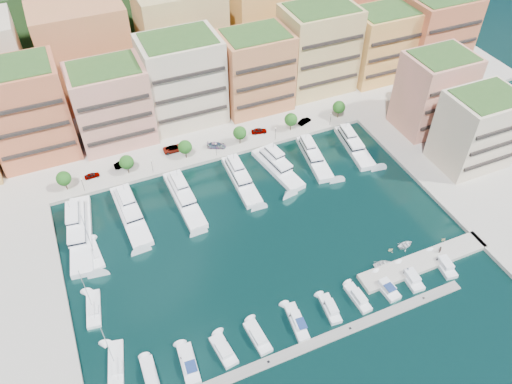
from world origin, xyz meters
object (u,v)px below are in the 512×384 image
(lamppost_3, at_px, (275,131))
(cruiser_8, at_px, (410,278))
(cruiser_5, at_px, (330,309))
(car_3, at_px, (216,145))
(tree_2, at_px, (185,147))
(car_0, at_px, (92,175))
(cruiser_7, at_px, (386,287))
(cruiser_9, at_px, (444,265))
(lamppost_0, at_px, (82,183))
(yacht_5, at_px, (313,155))
(yacht_1, at_px, (130,212))
(yacht_2, at_px, (183,196))
(tree_5, at_px, (339,107))
(yacht_0, at_px, (80,230))
(cruiser_0, at_px, (151,379))
(tree_1, at_px, (127,162))
(sailboat_1, at_px, (94,309))
(sailboat_2, at_px, (94,255))
(cruiser_6, at_px, (358,298))
(car_4, at_px, (259,131))
(tree_4, at_px, (291,120))
(person_0, at_px, (407,270))
(tender_2, at_px, (406,245))
(tender_3, at_px, (443,240))
(yacht_6, at_px, (353,144))
(tender_1, at_px, (391,250))
(cruiser_3, at_px, (258,337))
(car_1, at_px, (123,164))
(cruiser_4, at_px, (297,322))
(yacht_4, at_px, (277,166))
(cruiser_1, at_px, (189,364))
(lamppost_1, at_px, (152,164))
(lamppost_4, at_px, (331,117))
(sailboat_0, at_px, (116,366))
(car_5, at_px, (305,121))
(lamppost_2, at_px, (216,147))
(cruiser_2, at_px, (224,351))
(person_1, at_px, (440,249))
(tree_3, at_px, (240,133))
(car_2, at_px, (174,148))
(tender_0, at_px, (382,264))
(yacht_3, at_px, (240,177))

(lamppost_3, height_order, cruiser_8, lamppost_3)
(cruiser_5, distance_m, car_3, 59.16)
(tree_2, distance_m, car_0, 25.53)
(lamppost_3, xyz_separation_m, cruiser_7, (0.12, -55.80, -3.26))
(cruiser_9, bearing_deg, lamppost_0, 141.24)
(yacht_5, xyz_separation_m, car_0, (-57.78, 15.37, 0.45))
(yacht_1, height_order, yacht_2, same)
(tree_5, relative_size, yacht_0, 0.22)
(cruiser_0, height_order, car_0, car_0)
(car_3, bearing_deg, tree_1, 115.98)
(lamppost_0, height_order, car_3, lamppost_0)
(sailboat_1, bearing_deg, cruiser_5, -23.52)
(yacht_5, xyz_separation_m, cruiser_8, (0.00, -44.84, -0.66))
(sailboat_2, bearing_deg, cruiser_6, -34.97)
(tree_5, relative_size, car_4, 1.25)
(cruiser_5, distance_m, sailboat_2, 54.23)
(tree_4, xyz_separation_m, cruiser_6, (-12.83, -58.08, -4.20))
(yacht_1, xyz_separation_m, person_0, (51.48, -42.18, 0.71))
(lamppost_3, distance_m, tender_2, 48.96)
(yacht_5, distance_m, tender_3, 41.17)
(lamppost_3, height_order, car_0, lamppost_3)
(yacht_6, height_order, tender_1, yacht_6)
(cruiser_3, relative_size, car_1, 1.70)
(cruiser_4, bearing_deg, car_1, 109.36)
(cruiser_4, xyz_separation_m, cruiser_6, (14.41, 0.04, -0.02))
(yacht_4, distance_m, cruiser_3, 51.31)
(cruiser_9, bearing_deg, cruiser_1, -179.97)
(tree_4, relative_size, car_0, 1.46)
(lamppost_1, bearing_deg, sailboat_1, -121.70)
(cruiser_6, bearing_deg, yacht_1, 131.40)
(lamppost_1, height_order, lamppost_4, same)
(sailboat_0, distance_m, car_1, 57.84)
(tree_2, height_order, lamppost_1, tree_2)
(car_5, bearing_deg, cruiser_9, 163.78)
(lamppost_2, bearing_deg, car_1, 167.36)
(cruiser_2, height_order, cruiser_5, same)
(lamppost_4, height_order, cruiser_0, lamppost_4)
(cruiser_4, distance_m, person_1, 37.90)
(tree_4, relative_size, yacht_0, 0.22)
(yacht_0, bearing_deg, tender_3, -24.91)
(lamppost_1, height_order, car_3, lamppost_1)
(tree_3, xyz_separation_m, tree_5, (32.00, 0.00, 0.00))
(car_4, bearing_deg, cruiser_6, -171.12)
(yacht_1, height_order, cruiser_1, yacht_1)
(sailboat_2, xyz_separation_m, car_2, (27.40, 28.22, 1.52))
(cruiser_6, height_order, cruiser_7, cruiser_7)
(tender_0, distance_m, car_4, 55.23)
(cruiser_1, bearing_deg, lamppost_1, 81.77)
(cruiser_2, bearing_deg, lamppost_3, 56.42)
(yacht_3, bearing_deg, cruiser_2, -115.84)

